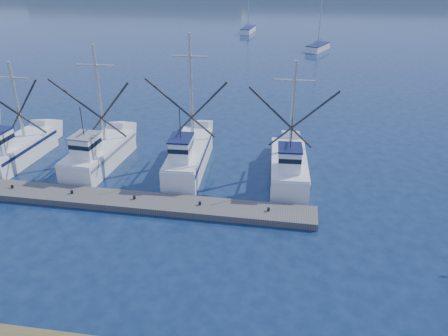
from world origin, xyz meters
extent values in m
plane|color=#0D1D3A|center=(0.00, 0.00, 0.00)|extent=(500.00, 500.00, 0.00)
cube|color=#5C5752|center=(-9.65, 6.38, 0.20)|extent=(29.58, 2.40, 0.39)
cube|color=white|center=(-16.00, 10.92, 0.72)|extent=(2.71, 6.66, 1.45)
cylinder|color=#B7B2A8|center=(-16.00, 12.04, 4.20)|extent=(0.22, 0.22, 5.51)
cube|color=white|center=(-9.86, 11.11, 0.72)|extent=(2.98, 7.07, 1.45)
cube|color=white|center=(-9.86, 9.34, 2.20)|extent=(1.54, 1.79, 1.50)
cylinder|color=#B7B2A8|center=(-9.86, 12.29, 4.85)|extent=(0.22, 0.22, 6.80)
cube|color=white|center=(-3.49, 11.50, 0.80)|extent=(2.48, 7.76, 1.60)
cube|color=white|center=(-3.49, 9.54, 2.35)|extent=(1.34, 1.92, 1.50)
cylinder|color=#B7B2A8|center=(-3.49, 12.82, 5.33)|extent=(0.22, 0.22, 7.46)
cube|color=white|center=(3.35, 11.07, 0.74)|extent=(2.65, 6.92, 1.48)
cube|color=white|center=(3.35, 9.32, 2.23)|extent=(1.42, 1.73, 1.50)
cylinder|color=#B7B2A8|center=(3.35, 12.23, 4.57)|extent=(0.22, 0.22, 6.16)
cube|color=white|center=(6.89, 55.25, 0.45)|extent=(3.90, 5.69, 0.90)
cylinder|color=#B7B2A8|center=(6.89, 55.55, 4.50)|extent=(0.12, 0.12, 7.20)
cube|color=white|center=(-5.61, 70.52, 0.45)|extent=(2.41, 6.16, 0.90)
cylinder|color=#B7B2A8|center=(-5.61, 70.82, 4.50)|extent=(0.12, 0.12, 7.20)
camera|label=1|loc=(3.11, -15.15, 13.57)|focal=35.00mm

